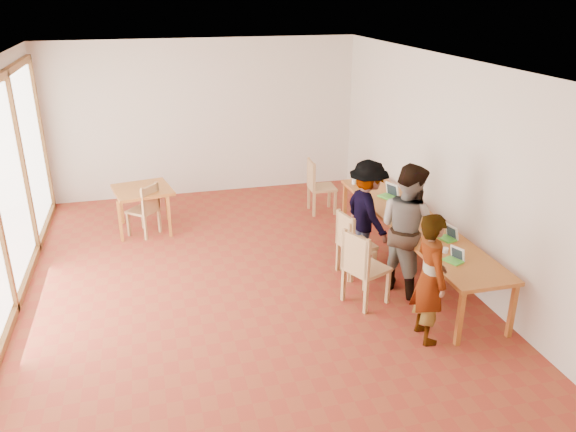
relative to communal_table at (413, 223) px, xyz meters
The scene contains 24 objects.
ground 2.60m from the communal_table, behind, with size 8.00×8.00×0.00m, color brown.
wall_back 4.87m from the communal_table, 121.34° to the left, with size 6.00×0.10×3.00m, color beige.
wall_front 4.70m from the communal_table, 122.69° to the right, with size 6.00×0.10×3.00m, color beige.
wall_right 0.95m from the communal_table, 11.82° to the left, with size 0.10×8.00×3.00m, color beige.
ceiling 3.41m from the communal_table, behind, with size 6.00×8.00×0.04m, color white.
communal_table is the anchor object (origin of this frame).
side_table 4.46m from the communal_table, 147.56° to the left, with size 0.90×0.90×0.75m.
chair_near 1.38m from the communal_table, 144.08° to the right, with size 0.63×0.63×0.55m.
chair_mid 0.96m from the communal_table, behind, with size 0.42×0.42×0.47m.
chair_far 0.96m from the communal_table, behind, with size 0.53×0.53×0.51m.
chair_empty 2.56m from the communal_table, 106.06° to the left, with size 0.48×0.48×0.53m.
chair_spare 4.30m from the communal_table, 149.94° to the left, with size 0.59×0.59×0.48m.
person_near 1.82m from the communal_table, 110.44° to the right, with size 0.57×0.38×1.58m, color gray.
person_mid 0.68m from the communal_table, 124.37° to the right, with size 0.87×0.67×1.78m, color gray.
person_far 0.69m from the communal_table, 146.11° to the left, with size 1.02×0.58×1.57m, color gray.
laptop_near 1.32m from the communal_table, 94.03° to the right, with size 0.25×0.26×0.18m.
laptop_mid 0.74m from the communal_table, 77.18° to the right, with size 0.24×0.26×0.19m.
laptop_far 0.99m from the communal_table, 86.35° to the left, with size 0.32×0.33×0.23m.
yellow_mug 1.76m from the communal_table, 95.73° to the left, with size 0.12×0.12×0.10m, color #FBFA28.
green_bottle 0.24m from the communal_table, 117.71° to the right, with size 0.07×0.07×0.28m, color #15672C.
clear_glass 1.76m from the communal_table, 98.72° to the left, with size 0.07×0.07×0.09m, color silver.
condiment_cup 1.07m from the communal_table, 94.93° to the right, with size 0.08×0.08×0.06m, color white.
pink_phone 0.96m from the communal_table, 102.12° to the right, with size 0.05×0.10×0.01m, color #C74359.
black_pouch 0.53m from the communal_table, 69.79° to the left, with size 0.16×0.26×0.09m, color black.
Camera 1 is at (-1.10, -6.87, 3.85)m, focal length 35.00 mm.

